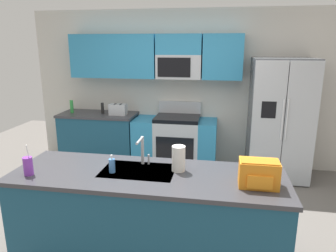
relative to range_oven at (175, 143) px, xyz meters
name	(u,v)px	position (x,y,z in m)	size (l,w,h in m)	color
ground_plane	(159,227)	(0.08, -1.80, -0.44)	(9.00, 9.00, 0.00)	#66605B
kitchen_wall_unit	(175,79)	(-0.06, 0.28, 1.03)	(5.20, 0.43, 2.60)	beige
back_counter	(99,138)	(-1.33, 0.00, 0.01)	(1.29, 0.63, 0.90)	navy
range_oven	(175,143)	(0.00, 0.00, 0.00)	(1.36, 0.61, 1.10)	#B7BABF
refrigerator	(279,120)	(1.62, -0.07, 0.48)	(0.90, 0.76, 1.85)	#4C4F54
island_counter	(148,217)	(0.09, -2.35, 0.01)	(2.51, 0.83, 0.90)	navy
toaster	(118,109)	(-0.96, -0.05, 0.55)	(0.28, 0.16, 0.18)	#B7BABF
pepper_mill	(102,108)	(-1.25, 0.00, 0.55)	(0.05, 0.05, 0.18)	black
bottle_green	(72,107)	(-1.79, -0.04, 0.57)	(0.06, 0.06, 0.22)	green
sink_faucet	(142,149)	(0.00, -2.15, 0.62)	(0.08, 0.21, 0.28)	#B7BABF
drink_cup_purple	(28,166)	(-0.95, -2.56, 0.54)	(0.08, 0.08, 0.29)	purple
soap_dispenser	(112,165)	(-0.23, -2.38, 0.53)	(0.06, 0.06, 0.17)	#4C8CD8
paper_towel_roll	(179,159)	(0.37, -2.24, 0.58)	(0.12, 0.12, 0.24)	white
backpack	(259,173)	(1.06, -2.45, 0.57)	(0.32, 0.22, 0.23)	orange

